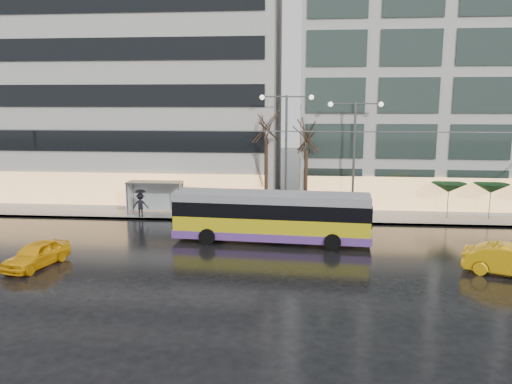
# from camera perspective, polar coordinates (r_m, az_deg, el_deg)

# --- Properties ---
(ground) EXTENTS (140.00, 140.00, 0.00)m
(ground) POSITION_cam_1_polar(r_m,az_deg,el_deg) (27.87, -1.53, -7.85)
(ground) COLOR black
(ground) RESTS_ON ground
(sidewalk) EXTENTS (80.00, 10.00, 0.15)m
(sidewalk) POSITION_cam_1_polar(r_m,az_deg,el_deg) (41.23, 3.52, -1.79)
(sidewalk) COLOR gray
(sidewalk) RESTS_ON ground
(kerb) EXTENTS (80.00, 0.10, 0.15)m
(kerb) POSITION_cam_1_polar(r_m,az_deg,el_deg) (36.40, 3.28, -3.41)
(kerb) COLOR slate
(kerb) RESTS_ON ground
(building_left) EXTENTS (34.00, 14.00, 22.00)m
(building_left) POSITION_cam_1_polar(r_m,az_deg,el_deg) (49.25, -18.11, 12.65)
(building_left) COLOR #BAB8B2
(building_left) RESTS_ON sidewalk
(building_right) EXTENTS (32.00, 14.00, 25.00)m
(building_right) POSITION_cam_1_polar(r_m,az_deg,el_deg) (48.17, 25.23, 14.05)
(building_right) COLOR #BAB8B2
(building_right) RESTS_ON sidewalk
(trolleybus) EXTENTS (12.29, 5.12, 5.63)m
(trolleybus) POSITION_cam_1_polar(r_m,az_deg,el_deg) (31.14, 1.78, -3.00)
(trolleybus) COLOR gold
(trolleybus) RESTS_ON ground
(catenary) EXTENTS (42.24, 5.12, 7.00)m
(catenary) POSITION_cam_1_polar(r_m,az_deg,el_deg) (34.59, 1.63, 2.93)
(catenary) COLOR #595B60
(catenary) RESTS_ON ground
(bus_shelter) EXTENTS (4.20, 1.60, 2.51)m
(bus_shelter) POSITION_cam_1_polar(r_m,az_deg,el_deg) (39.32, -11.90, 0.22)
(bus_shelter) COLOR #595B60
(bus_shelter) RESTS_ON sidewalk
(street_lamp_near) EXTENTS (3.96, 0.36, 9.03)m
(street_lamp_near) POSITION_cam_1_polar(r_m,az_deg,el_deg) (37.22, 3.47, 6.12)
(street_lamp_near) COLOR #595B60
(street_lamp_near) RESTS_ON sidewalk
(street_lamp_far) EXTENTS (3.96, 0.36, 8.53)m
(street_lamp_far) POSITION_cam_1_polar(r_m,az_deg,el_deg) (37.42, 11.18, 5.54)
(street_lamp_far) COLOR #595B60
(street_lamp_far) RESTS_ON sidewalk
(tree_a) EXTENTS (3.20, 3.20, 8.40)m
(tree_a) POSITION_cam_1_polar(r_m,az_deg,el_deg) (37.43, 1.18, 7.84)
(tree_a) COLOR black
(tree_a) RESTS_ON sidewalk
(tree_b) EXTENTS (3.20, 3.20, 7.70)m
(tree_b) POSITION_cam_1_polar(r_m,az_deg,el_deg) (37.58, 5.80, 6.75)
(tree_b) COLOR black
(tree_b) RESTS_ON sidewalk
(parasol_a) EXTENTS (2.50, 2.50, 2.65)m
(parasol_a) POSITION_cam_1_polar(r_m,az_deg,el_deg) (39.35, 21.17, 0.47)
(parasol_a) COLOR #595B60
(parasol_a) RESTS_ON sidewalk
(parasol_b) EXTENTS (2.50, 2.50, 2.65)m
(parasol_b) POSITION_cam_1_polar(r_m,az_deg,el_deg) (40.28, 25.27, 0.39)
(parasol_b) COLOR #595B60
(parasol_b) RESTS_ON sidewalk
(taxi_a) EXTENTS (2.47, 4.25, 1.36)m
(taxi_a) POSITION_cam_1_polar(r_m,az_deg,el_deg) (29.16, -23.79, -6.53)
(taxi_a) COLOR #FFB60D
(taxi_a) RESTS_ON ground
(taxi_b) EXTENTS (4.93, 3.25, 1.54)m
(taxi_b) POSITION_cam_1_polar(r_m,az_deg,el_deg) (28.46, 27.23, -7.02)
(taxi_b) COLOR #EEA80C
(taxi_b) RESTS_ON ground
(pedestrian_a) EXTENTS (1.06, 1.08, 2.19)m
(pedestrian_a) POSITION_cam_1_polar(r_m,az_deg,el_deg) (39.25, -7.97, -0.22)
(pedestrian_a) COLOR black
(pedestrian_a) RESTS_ON sidewalk
(pedestrian_b) EXTENTS (0.80, 0.63, 1.63)m
(pedestrian_b) POSITION_cam_1_polar(r_m,az_deg,el_deg) (39.02, -7.13, -1.21)
(pedestrian_b) COLOR black
(pedestrian_b) RESTS_ON sidewalk
(pedestrian_c) EXTENTS (1.26, 0.95, 2.11)m
(pedestrian_c) POSITION_cam_1_polar(r_m,az_deg,el_deg) (38.38, -13.07, -1.12)
(pedestrian_c) COLOR black
(pedestrian_c) RESTS_ON sidewalk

